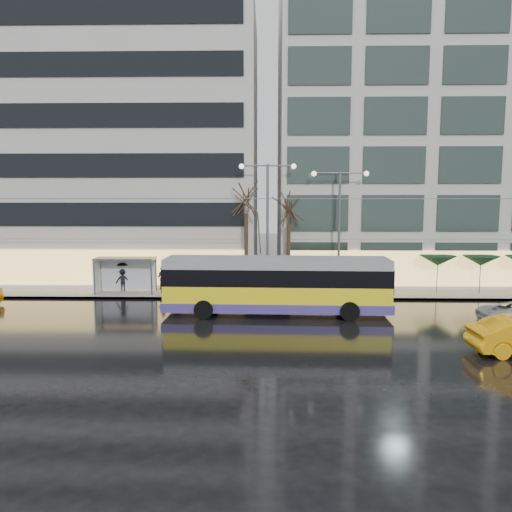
{
  "coord_description": "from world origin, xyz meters",
  "views": [
    {
      "loc": [
        1.95,
        -24.04,
        6.92
      ],
      "look_at": [
        1.32,
        5.0,
        3.46
      ],
      "focal_mm": 35.0,
      "sensor_mm": 36.0,
      "label": 1
    }
  ],
  "objects": [
    {
      "name": "ground",
      "position": [
        0.0,
        0.0,
        0.0
      ],
      "size": [
        140.0,
        140.0,
        0.0
      ],
      "primitive_type": "plane",
      "color": "black",
      "rests_on": "ground"
    },
    {
      "name": "sidewalk",
      "position": [
        2.0,
        14.0,
        0.07
      ],
      "size": [
        80.0,
        10.0,
        0.15
      ],
      "primitive_type": "cube",
      "color": "gray",
      "rests_on": "ground"
    },
    {
      "name": "kerb",
      "position": [
        2.0,
        9.05,
        0.07
      ],
      "size": [
        80.0,
        0.1,
        0.15
      ],
      "primitive_type": "cube",
      "color": "slate",
      "rests_on": "ground"
    },
    {
      "name": "building_left",
      "position": [
        -16.0,
        19.0,
        11.15
      ],
      "size": [
        34.0,
        14.0,
        22.0
      ],
      "primitive_type": "cube",
      "color": "#B3B0AB",
      "rests_on": "sidewalk"
    },
    {
      "name": "building_right",
      "position": [
        19.0,
        19.0,
        12.65
      ],
      "size": [
        32.0,
        14.0,
        25.0
      ],
      "primitive_type": "cube",
      "color": "#B3B0AB",
      "rests_on": "sidewalk"
    },
    {
      "name": "trolleybus",
      "position": [
        2.53,
        4.87,
        1.65
      ],
      "size": [
        13.22,
        5.31,
        6.09
      ],
      "color": "yellow",
      "rests_on": "ground"
    },
    {
      "name": "catenary",
      "position": [
        1.0,
        7.94,
        4.25
      ],
      "size": [
        42.24,
        5.12,
        7.0
      ],
      "color": "#595B60",
      "rests_on": "ground"
    },
    {
      "name": "bus_shelter",
      "position": [
        -8.38,
        10.69,
        1.96
      ],
      "size": [
        4.2,
        1.6,
        2.51
      ],
      "color": "#595B60",
      "rests_on": "sidewalk"
    },
    {
      "name": "street_lamp_near",
      "position": [
        2.0,
        10.8,
        5.99
      ],
      "size": [
        3.96,
        0.36,
        9.03
      ],
      "color": "#595B60",
      "rests_on": "sidewalk"
    },
    {
      "name": "street_lamp_far",
      "position": [
        7.0,
        10.8,
        5.71
      ],
      "size": [
        3.96,
        0.36,
        8.53
      ],
      "color": "#595B60",
      "rests_on": "sidewalk"
    },
    {
      "name": "tree_a",
      "position": [
        0.5,
        11.0,
        7.09
      ],
      "size": [
        3.2,
        3.2,
        8.4
      ],
      "color": "black",
      "rests_on": "sidewalk"
    },
    {
      "name": "tree_b",
      "position": [
        3.5,
        11.2,
        6.4
      ],
      "size": [
        3.2,
        3.2,
        7.7
      ],
      "color": "black",
      "rests_on": "sidewalk"
    },
    {
      "name": "parasol_a",
      "position": [
        14.0,
        11.0,
        2.45
      ],
      "size": [
        2.5,
        2.5,
        2.65
      ],
      "color": "#595B60",
      "rests_on": "sidewalk"
    },
    {
      "name": "parasol_b",
      "position": [
        17.0,
        11.0,
        2.45
      ],
      "size": [
        2.5,
        2.5,
        2.65
      ],
      "color": "#595B60",
      "rests_on": "sidewalk"
    },
    {
      "name": "pedestrian_a",
      "position": [
        -4.36,
        10.33,
        1.62
      ],
      "size": [
        1.14,
        1.16,
        2.19
      ],
      "color": "black",
      "rests_on": "sidewalk"
    },
    {
      "name": "pedestrian_b",
      "position": [
        -5.7,
        11.92,
        1.04
      ],
      "size": [
        0.9,
        0.71,
        1.78
      ],
      "color": "black",
      "rests_on": "sidewalk"
    },
    {
      "name": "pedestrian_c",
      "position": [
        -8.42,
        11.21,
        1.26
      ],
      "size": [
        1.12,
        0.94,
        2.11
      ],
      "color": "black",
      "rests_on": "sidewalk"
    }
  ]
}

